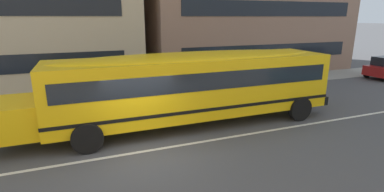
% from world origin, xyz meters
% --- Properties ---
extents(ground_plane, '(400.00, 400.00, 0.00)m').
position_xyz_m(ground_plane, '(0.00, 0.00, 0.00)').
color(ground_plane, '#4C4C4F').
extents(sidewalk_far, '(120.00, 3.00, 0.01)m').
position_xyz_m(sidewalk_far, '(0.00, 8.19, 0.01)').
color(sidewalk_far, gray).
rests_on(sidewalk_far, ground_plane).
extents(lane_centreline, '(110.00, 0.16, 0.01)m').
position_xyz_m(lane_centreline, '(0.00, 0.00, 0.00)').
color(lane_centreline, silver).
rests_on(lane_centreline, ground_plane).
extents(school_bus, '(13.91, 3.31, 3.11)m').
position_xyz_m(school_bus, '(2.45, 1.94, 1.85)').
color(school_bus, yellow).
rests_on(school_bus, ground_plane).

